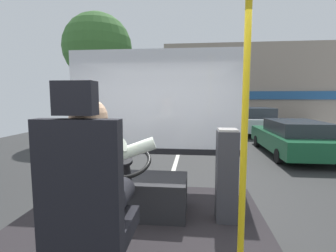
% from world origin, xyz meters
% --- Properties ---
extents(ground, '(18.00, 44.00, 0.06)m').
position_xyz_m(ground, '(0.00, 8.80, -0.02)').
color(ground, '#2C2C2C').
extents(driver_seat, '(0.48, 0.48, 1.36)m').
position_xyz_m(driver_seat, '(-0.07, -0.52, 1.28)').
color(driver_seat, black).
rests_on(driver_seat, bus_floor).
extents(bus_driver, '(0.74, 0.51, 0.77)m').
position_xyz_m(bus_driver, '(-0.07, -0.40, 1.47)').
color(bus_driver, black).
rests_on(bus_driver, driver_seat).
extents(steering_console, '(1.10, 0.95, 0.81)m').
position_xyz_m(steering_console, '(-0.07, 0.73, 0.91)').
color(steering_console, black).
rests_on(steering_console, bus_floor).
extents(handrail_pole, '(0.04, 0.04, 2.17)m').
position_xyz_m(handrail_pole, '(0.88, -0.24, 1.78)').
color(handrail_pole, gold).
rests_on(handrail_pole, bus_floor).
extents(fare_box, '(0.21, 0.24, 0.96)m').
position_xyz_m(fare_box, '(0.89, 0.67, 1.17)').
color(fare_box, '#333338').
rests_on(fare_box, bus_floor).
extents(windshield_panel, '(2.50, 0.08, 1.48)m').
position_xyz_m(windshield_panel, '(0.00, 1.62, 1.74)').
color(windshield_panel, silver).
extents(street_tree, '(3.22, 3.22, 5.94)m').
position_xyz_m(street_tree, '(-4.06, 9.91, 4.31)').
color(street_tree, '#4C3828').
rests_on(street_tree, ground).
extents(shop_building, '(13.54, 4.71, 6.03)m').
position_xyz_m(shop_building, '(4.95, 19.72, 3.01)').
color(shop_building, gray).
rests_on(shop_building, ground).
extents(parked_car_green, '(1.92, 4.27, 1.20)m').
position_xyz_m(parked_car_green, '(3.96, 7.04, 0.62)').
color(parked_car_green, '#195633').
rests_on(parked_car_green, ground).
extents(parked_car_silver, '(2.02, 4.05, 1.44)m').
position_xyz_m(parked_car_silver, '(3.79, 12.09, 0.74)').
color(parked_car_silver, silver).
rests_on(parked_car_silver, ground).
extents(parked_car_white, '(1.87, 4.41, 1.27)m').
position_xyz_m(parked_car_white, '(3.75, 18.27, 0.66)').
color(parked_car_white, silver).
rests_on(parked_car_white, ground).
extents(parked_car_charcoal, '(1.84, 4.10, 1.45)m').
position_xyz_m(parked_car_charcoal, '(4.10, 22.77, 0.74)').
color(parked_car_charcoal, '#474C51').
rests_on(parked_car_charcoal, ground).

